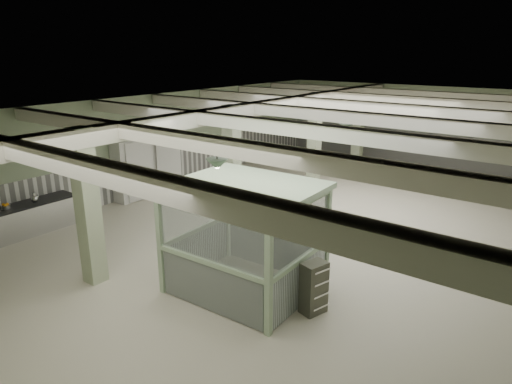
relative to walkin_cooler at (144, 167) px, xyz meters
The scene contains 26 objects.
floor 6.79m from the walkin_cooler, ahead, with size 20.00×20.00×0.00m, color beige.
ceiling 7.16m from the walkin_cooler, ahead, with size 14.00×20.00×0.02m, color white.
wall_back 12.89m from the walkin_cooler, 59.03° to the left, with size 14.00×0.02×3.60m, color #95A886.
wall_left 1.31m from the walkin_cooler, 109.91° to the left, with size 0.02×20.00×3.60m, color #95A886.
wainscot_left 1.15m from the walkin_cooler, 108.68° to the left, with size 0.05×19.90×1.50m, color silver.
wainscot_back 12.86m from the walkin_cooler, 58.98° to the left, with size 13.90×0.05×1.50m, color silver.
girder 4.83m from the walkin_cooler, 14.13° to the left, with size 0.45×19.90×0.40m, color silver.
beam_a 9.54m from the walkin_cooler, 44.29° to the right, with size 13.90×0.35×0.32m, color silver.
beam_b 8.06m from the walkin_cooler, 30.88° to the right, with size 13.90×0.35×0.32m, color silver.
beam_c 7.17m from the walkin_cooler, 12.44° to the right, with size 13.90×0.35×0.32m, color silver.
beam_d 7.10m from the walkin_cooler, ahead, with size 13.90×0.35×0.32m, color silver.
beam_e 7.86m from the walkin_cooler, 28.11° to the left, with size 13.90×0.35×0.32m, color silver.
beam_f 9.26m from the walkin_cooler, 42.35° to the left, with size 13.90×0.35×0.32m, color silver.
beam_g 11.05m from the walkin_cooler, 52.20° to the left, with size 13.90×0.35×0.32m, color silver.
column_a 6.49m from the walkin_cooler, 50.27° to the right, with size 0.42×0.42×3.60m, color #ADBB97.
column_b 4.18m from the walkin_cooler, ahead, with size 0.42×0.42×3.60m, color #ADBB97.
column_c 6.55m from the walkin_cooler, 50.70° to the left, with size 0.42×0.42×3.60m, color #ADBB97.
column_d 9.96m from the walkin_cooler, 65.47° to the left, with size 0.42×0.42×3.60m, color #ADBB97.
pendant_front 8.38m from the walkin_cooler, 29.08° to the right, with size 0.44×0.44×0.22m, color #2F3F31.
pendant_mid 7.55m from the walkin_cooler, 12.19° to the left, with size 0.44×0.44×0.22m, color #2F3F31.
pendant_back 9.87m from the walkin_cooler, 42.55° to the left, with size 0.44×0.44×0.22m, color #2F3F31.
pitcher_far 4.20m from the walkin_cooler, 87.41° to the right, with size 0.20×0.24×0.30m, color silver, non-canonical shape.
orange_bowl 4.96m from the walkin_cooler, 89.68° to the right, with size 0.24×0.24×0.09m, color #B2B2B7.
walkin_cooler is the anchor object (origin of this frame).
guard_booth 7.83m from the walkin_cooler, 23.81° to the right, with size 3.14×2.69×2.45m.
filing_cabinet 9.39m from the walkin_cooler, 19.09° to the right, with size 0.36×0.51×1.11m, color #515345.
Camera 1 is at (6.26, -11.38, 5.18)m, focal length 32.00 mm.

